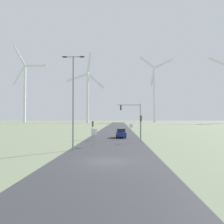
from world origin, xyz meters
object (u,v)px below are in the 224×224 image
stop_sign_far (131,127)px  traffic_light_mast_overhead (133,114)px  wind_turbine_far_left (25,88)px  wind_turbine_left (88,92)px  traffic_light_post_near_left (93,126)px  stop_sign_near (94,134)px  streetlamp (73,92)px  car_approaching (121,133)px  traffic_light_post_near_right (141,123)px  wind_turbine_center (154,89)px

stop_sign_far → traffic_light_mast_overhead: bearing=-90.9°
wind_turbine_far_left → wind_turbine_left: (57.64, -9.74, -5.28)m
traffic_light_post_near_left → stop_sign_near: bearing=-81.9°
streetlamp → car_approaching: streetlamp is taller
wind_turbine_far_left → car_approaching: bearing=-60.2°
streetlamp → traffic_light_post_near_right: streetlamp is taller
streetlamp → wind_turbine_left: bearing=97.8°
stop_sign_near → wind_turbine_left: bearing=98.7°
stop_sign_near → wind_turbine_far_left: 182.54m
traffic_light_post_near_right → wind_turbine_left: (-30.13, 145.29, 22.36)m
stop_sign_far → wind_turbine_far_left: wind_turbine_far_left is taller
traffic_light_post_near_left → wind_turbine_center: bearing=77.1°
stop_sign_far → traffic_light_post_near_left: 13.14m
stop_sign_far → traffic_light_post_near_right: size_ratio=0.59×
car_approaching → wind_turbine_left: (-26.93, 137.98, 24.56)m
streetlamp → traffic_light_mast_overhead: bearing=62.5°
traffic_light_post_near_right → stop_sign_near: bearing=-139.0°
traffic_light_post_near_left → car_approaching: traffic_light_post_near_left is taller
streetlamp → traffic_light_post_near_left: 13.91m
wind_turbine_center → wind_turbine_far_left: bearing=-175.3°
stop_sign_far → traffic_light_mast_overhead: traffic_light_mast_overhead is taller
traffic_light_post_near_right → streetlamp: bearing=-133.8°
stop_sign_far → traffic_light_mast_overhead: size_ratio=0.38×
streetlamp → wind_turbine_center: wind_turbine_center is taller
wind_turbine_left → wind_turbine_far_left: bearing=170.4°
wind_turbine_left → wind_turbine_center: wind_turbine_center is taller
stop_sign_near → traffic_light_mast_overhead: (5.94, 12.05, 2.98)m
stop_sign_far → traffic_light_mast_overhead: (-0.14, -8.45, 2.90)m
traffic_light_post_near_right → traffic_light_post_near_left: bearing=156.1°
car_approaching → wind_turbine_far_left: (-84.57, 147.72, 29.84)m
streetlamp → stop_sign_far: bearing=71.1°
traffic_light_post_near_left → wind_turbine_left: size_ratio=0.05×
traffic_light_post_near_right → wind_turbine_left: size_ratio=0.07×
stop_sign_near → traffic_light_post_near_left: bearing=98.1°
car_approaching → wind_turbine_left: bearing=101.0°
stop_sign_near → traffic_light_post_near_left: traffic_light_post_near_left is taller
streetlamp → stop_sign_near: streetlamp is taller
streetlamp → stop_sign_far: streetlamp is taller
stop_sign_far → car_approaching: 7.60m
streetlamp → wind_turbine_left: 157.25m
car_approaching → wind_turbine_center: bearing=78.6°
streetlamp → traffic_light_mast_overhead: streetlamp is taller
stop_sign_far → traffic_light_post_near_right: bearing=-86.7°
traffic_light_mast_overhead → wind_turbine_left: (-29.15, 139.26, 20.83)m
stop_sign_near → traffic_light_post_near_left: (-1.38, 9.70, 0.73)m
traffic_light_post_near_left → car_approaching: size_ratio=0.77×
streetlamp → wind_turbine_far_left: 183.88m
wind_turbine_left → streetlamp: bearing=-82.2°
traffic_light_post_near_left → traffic_light_post_near_right: size_ratio=0.76×
car_approaching → wind_turbine_center: (31.69, 157.24, 29.20)m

